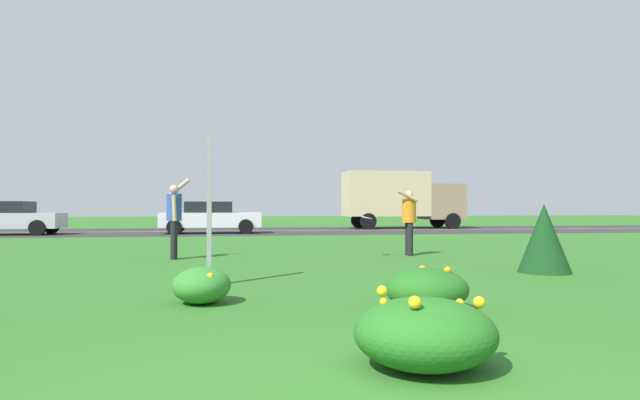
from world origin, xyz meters
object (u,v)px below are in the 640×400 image
Objects in this scene: person_thrower_blue_shirt at (174,214)px; car_white_center_left at (211,217)px; person_catcher_orange_shirt at (409,217)px; sign_post_near_path at (209,210)px; frisbee_pale_blue at (367,218)px; car_silver_leftmost at (6,218)px; box_truck_tan at (401,197)px.

person_thrower_blue_shirt is 12.42m from car_white_center_left.
sign_post_near_path is at bearing -136.58° from person_catcher_orange_shirt.
person_thrower_blue_shirt is at bearing 176.59° from frisbee_pale_blue.
person_thrower_blue_shirt reaches higher than car_silver_leftmost.
sign_post_near_path reaches higher than frisbee_pale_blue.
person_catcher_orange_shirt is at bearing 0.24° from person_thrower_blue_shirt.
frisbee_pale_blue is (3.50, 4.10, -0.21)m from sign_post_near_path.
sign_post_near_path is at bearing -61.15° from car_silver_leftmost.
car_silver_leftmost is at bearing 180.00° from car_white_center_left.
person_thrower_blue_shirt is 0.28× the size of box_truck_tan.
car_silver_leftmost is at bearing -167.58° from box_truck_tan.
sign_post_near_path reaches higher than person_thrower_blue_shirt.
car_white_center_left is at bearing 107.79° from frisbee_pale_blue.
sign_post_near_path is 0.51× the size of car_silver_leftmost.
person_thrower_blue_shirt is at bearing -179.76° from person_catcher_orange_shirt.
frisbee_pale_blue is at bearing -165.83° from person_catcher_orange_shirt.
car_silver_leftmost is (-9.24, 16.77, -0.40)m from sign_post_near_path.
box_truck_tan is (10.45, 4.21, 1.06)m from car_white_center_left.
person_thrower_blue_shirt is at bearing -91.72° from car_white_center_left.
car_silver_leftmost is 19.61m from box_truck_tan.
box_truck_tan is (6.39, 16.88, 0.87)m from frisbee_pale_blue.
person_thrower_blue_shirt is 1.15× the size of person_catcher_orange_shirt.
frisbee_pale_blue is at bearing -3.41° from person_thrower_blue_shirt.
sign_post_near_path is at bearing -77.79° from person_thrower_blue_shirt.
sign_post_near_path is 1.41× the size of person_catcher_orange_shirt.
person_thrower_blue_shirt is 5.58m from person_catcher_orange_shirt.
person_thrower_blue_shirt is 4.45m from frisbee_pale_blue.
person_catcher_orange_shirt is at bearing 43.42° from sign_post_near_path.
person_catcher_orange_shirt is 0.36× the size of car_silver_leftmost.
frisbee_pale_blue is (-1.14, -0.29, -0.02)m from person_catcher_orange_shirt.
frisbee_pale_blue is 0.04× the size of box_truck_tan.
car_silver_leftmost is 8.67m from car_white_center_left.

